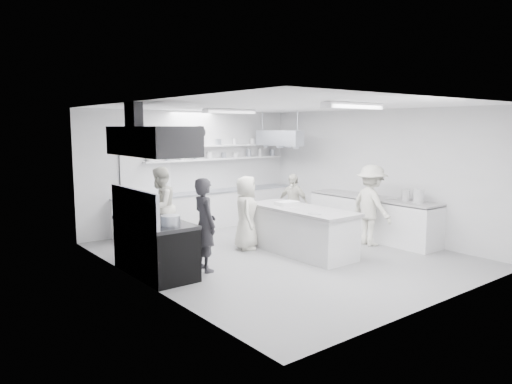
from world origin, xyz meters
TOP-DOWN VIEW (x-y plane):
  - floor at (0.00, 0.00)m, footprint 6.00×7.00m
  - ceiling at (0.00, 0.00)m, footprint 6.00×7.00m
  - wall_back at (0.00, 3.50)m, footprint 6.00×0.04m
  - wall_front at (0.00, -3.50)m, footprint 6.00×0.04m
  - wall_left at (-3.00, 0.00)m, footprint 0.04×7.00m
  - wall_right at (3.00, 0.00)m, footprint 0.04×7.00m
  - stove at (-2.60, 0.40)m, footprint 0.80×1.80m
  - exhaust_hood at (-2.60, 0.40)m, footprint 0.85×2.00m
  - back_counter at (0.30, 3.20)m, footprint 5.00×0.60m
  - shelf_lower at (0.70, 3.37)m, footprint 4.20×0.26m
  - shelf_upper at (0.70, 3.37)m, footprint 4.20×0.26m
  - pass_through_window at (-1.30, 3.48)m, footprint 1.30×0.04m
  - wall_clock at (0.20, 3.46)m, footprint 0.32×0.05m
  - right_counter at (2.65, -0.20)m, footprint 0.74×3.30m
  - pot_rack at (2.00, 2.40)m, footprint 0.30×1.60m
  - light_fixture_front at (0.00, -1.80)m, footprint 1.30×0.25m
  - light_fixture_rear at (0.00, 1.80)m, footprint 1.30×0.25m
  - prep_island at (0.41, -0.13)m, footprint 0.91×2.43m
  - stove_pot at (-2.60, 0.89)m, footprint 0.43×0.43m
  - cook_stove at (-1.80, 0.02)m, footprint 0.49×0.67m
  - cook_back at (-1.60, 2.17)m, footprint 1.07×1.02m
  - cook_island_left at (-0.29, 0.80)m, footprint 0.84×0.91m
  - cook_island_right at (1.50, 1.29)m, footprint 0.57×0.93m
  - cook_right at (2.10, -0.60)m, footprint 0.89×1.26m
  - bowl_island_a at (0.15, -0.82)m, footprint 0.24×0.24m
  - bowl_island_b at (0.26, -0.11)m, footprint 0.22×0.22m
  - bowl_right at (2.71, -0.68)m, footprint 0.24×0.24m

SIDE VIEW (x-z plane):
  - floor at x=0.00m, z-range -0.02..0.00m
  - prep_island at x=0.41m, z-range 0.00..0.89m
  - stove at x=-2.60m, z-range 0.00..0.90m
  - back_counter at x=0.30m, z-range 0.00..0.92m
  - right_counter at x=2.65m, z-range 0.00..0.94m
  - cook_island_right at x=1.50m, z-range 0.00..1.47m
  - cook_island_left at x=-0.29m, z-range 0.00..1.57m
  - cook_stove at x=-1.80m, z-range 0.00..1.69m
  - cook_back at x=-1.60m, z-range 0.00..1.74m
  - cook_right at x=2.10m, z-range 0.00..1.78m
  - bowl_island_b at x=0.26m, z-range 0.89..0.95m
  - bowl_island_a at x=0.15m, z-range 0.89..0.95m
  - bowl_right at x=2.71m, z-range 0.94..1.00m
  - stove_pot at x=-2.60m, z-range 0.91..1.15m
  - pass_through_window at x=-1.30m, z-range 0.95..1.95m
  - wall_back at x=0.00m, z-range 0.00..3.00m
  - wall_front at x=0.00m, z-range 0.00..3.00m
  - wall_left at x=-3.00m, z-range 0.00..3.00m
  - wall_right at x=3.00m, z-range 0.00..3.00m
  - shelf_lower at x=0.70m, z-range 1.73..1.77m
  - shelf_upper at x=0.70m, z-range 2.08..2.12m
  - pot_rack at x=2.00m, z-range 2.10..2.50m
  - exhaust_hood at x=-2.60m, z-range 2.10..2.60m
  - wall_clock at x=0.20m, z-range 2.29..2.61m
  - light_fixture_front at x=0.00m, z-range 2.89..2.99m
  - light_fixture_rear at x=0.00m, z-range 2.89..2.99m
  - ceiling at x=0.00m, z-range 3.00..3.02m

